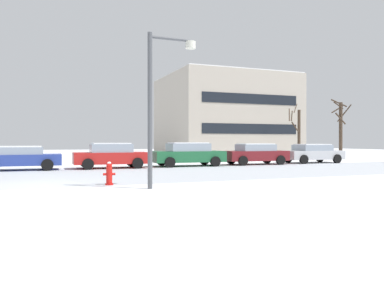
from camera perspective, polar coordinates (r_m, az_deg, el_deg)
The scene contains 12 objects.
ground_plane at distance 15.38m, azimuth -21.01°, elevation -5.61°, with size 120.00×120.00×0.00m, color white.
road_surface at distance 18.71m, azimuth -21.10°, elevation -4.53°, with size 80.00×8.70×0.00m.
fire_hydrant at distance 14.74m, azimuth -11.88°, elevation -4.17°, with size 0.44×0.30×0.86m.
street_lamp at distance 13.56m, azimuth -4.78°, elevation 7.39°, with size 1.73×0.36×5.28m.
parked_car_blue at distance 23.68m, azimuth -23.53°, elevation -1.81°, with size 4.32×2.19×1.33m.
parked_car_red at distance 23.82m, azimuth -11.63°, elevation -1.61°, with size 4.37×2.18×1.50m.
parked_car_green at distance 25.20m, azimuth -0.57°, elevation -1.47°, with size 4.64×2.20×1.52m.
parked_car_maroon at distance 27.30m, azimuth 9.17°, elevation -1.39°, with size 4.41×2.10×1.44m.
parked_car_silver at distance 30.28m, azimuth 16.99°, elevation -1.27°, with size 4.45×2.26×1.38m.
tree_far_right at distance 37.75m, azimuth 20.69°, elevation 2.26°, with size 1.88×1.86×5.36m.
tree_far_mid at distance 35.39m, azimuth 15.07°, elevation 1.68°, with size 1.35×1.67×4.88m.
building_far_right at distance 40.67m, azimuth 4.79°, elevation 3.96°, with size 12.08×10.70×8.21m.
Camera 1 is at (-0.12, -15.29, 1.62)m, focal length 36.89 mm.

